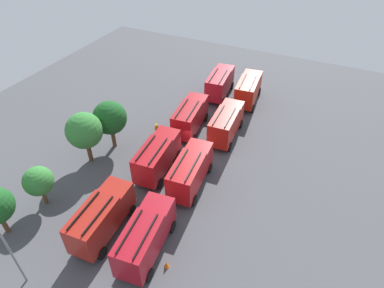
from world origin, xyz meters
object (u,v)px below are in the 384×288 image
(fire_truck_0, at_px, (146,236))
(fire_truck_2, at_px, (226,123))
(fire_truck_5, at_px, (157,156))
(fire_truck_6, at_px, (190,116))
(firefighter_0, at_px, (245,77))
(tree_3, at_px, (110,118))
(lamppost, at_px, (10,252))
(traffic_cone_0, at_px, (218,120))
(firefighter_2, at_px, (157,129))
(fire_truck_1, at_px, (190,170))
(fire_truck_4, at_px, (102,216))
(tree_1, at_px, (38,181))
(fire_truck_7, at_px, (220,83))
(fire_truck_3, at_px, (248,89))
(tree_2, at_px, (84,131))
(traffic_cone_1, at_px, (167,265))

(fire_truck_0, bearing_deg, fire_truck_2, -6.96)
(fire_truck_5, bearing_deg, fire_truck_6, -4.12)
(firefighter_0, bearing_deg, fire_truck_0, 95.58)
(fire_truck_2, bearing_deg, tree_3, 118.74)
(fire_truck_6, distance_m, lamppost, 23.94)
(traffic_cone_0, bearing_deg, tree_3, 136.55)
(firefighter_2, bearing_deg, fire_truck_1, 146.09)
(fire_truck_1, xyz_separation_m, lamppost, (-14.95, 7.16, 1.75))
(fire_truck_1, distance_m, fire_truck_5, 4.13)
(fire_truck_1, distance_m, fire_truck_2, 9.25)
(fire_truck_4, xyz_separation_m, tree_1, (0.35, 7.34, 0.79))
(firefighter_2, bearing_deg, fire_truck_7, -100.71)
(fire_truck_3, relative_size, firefighter_0, 4.42)
(tree_3, bearing_deg, firefighter_2, -40.50)
(firefighter_2, height_order, tree_1, tree_1)
(fire_truck_0, height_order, fire_truck_1, same)
(fire_truck_7, distance_m, tree_1, 27.46)
(lamppost, bearing_deg, firefighter_2, 0.99)
(fire_truck_3, bearing_deg, fire_truck_4, 164.50)
(firefighter_0, distance_m, traffic_cone_0, 12.04)
(fire_truck_6, height_order, firefighter_0, fire_truck_6)
(fire_truck_6, height_order, tree_2, tree_2)
(fire_truck_3, height_order, fire_truck_7, same)
(tree_3, relative_size, lamppost, 0.89)
(fire_truck_5, xyz_separation_m, traffic_cone_0, (11.31, -2.41, -1.80))
(fire_truck_6, height_order, tree_3, tree_3)
(fire_truck_2, height_order, firefighter_2, fire_truck_2)
(fire_truck_5, relative_size, fire_truck_6, 0.99)
(fire_truck_4, height_order, lamppost, lamppost)
(fire_truck_3, xyz_separation_m, fire_truck_5, (-17.70, 4.20, 0.00))
(firefighter_2, bearing_deg, fire_truck_5, 126.81)
(fire_truck_3, bearing_deg, traffic_cone_0, 158.38)
(fire_truck_1, distance_m, fire_truck_4, 9.56)
(tree_3, distance_m, lamppost, 17.44)
(fire_truck_0, distance_m, firefighter_2, 16.55)
(firefighter_0, xyz_separation_m, traffic_cone_0, (-12.02, -0.47, -0.59))
(traffic_cone_1, bearing_deg, tree_2, 60.51)
(tree_1, bearing_deg, fire_truck_7, -16.08)
(fire_truck_7, xyz_separation_m, firefighter_0, (5.65, -1.95, -1.22))
(fire_truck_2, relative_size, traffic_cone_1, 12.19)
(fire_truck_1, xyz_separation_m, tree_3, (2.07, 10.96, 1.82))
(fire_truck_3, bearing_deg, fire_truck_1, 173.66)
(fire_truck_7, xyz_separation_m, tree_3, (-16.16, 6.85, 1.82))
(fire_truck_0, bearing_deg, lamppost, 125.08)
(tree_1, bearing_deg, fire_truck_4, -92.75)
(fire_truck_6, height_order, firefighter_2, fire_truck_6)
(traffic_cone_1, height_order, lamppost, lamppost)
(fire_truck_1, bearing_deg, fire_truck_0, 175.28)
(fire_truck_0, xyz_separation_m, tree_1, (0.41, 11.79, 0.79))
(fire_truck_1, height_order, tree_3, tree_3)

